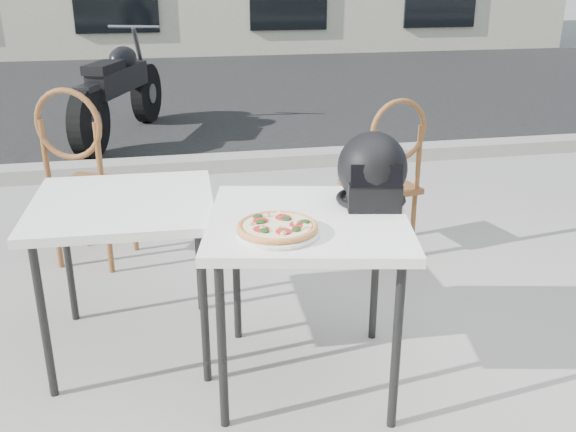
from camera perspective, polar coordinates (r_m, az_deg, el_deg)
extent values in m
plane|color=gray|center=(3.10, 11.07, -11.14)|extent=(80.00, 80.00, 0.00)
cube|color=black|center=(9.60, -5.13, 11.10)|extent=(30.00, 8.00, 0.00)
cube|color=gray|center=(5.73, -0.28, 5.06)|extent=(30.00, 0.25, 0.12)
cube|color=white|center=(2.50, 1.81, -0.50)|extent=(0.91, 0.91, 0.04)
cylinder|color=black|center=(2.39, -5.90, -11.48)|extent=(0.04, 0.04, 0.69)
cylinder|color=black|center=(2.41, 9.61, -11.43)|extent=(0.04, 0.04, 0.69)
cylinder|color=black|center=(2.95, -4.62, -4.86)|extent=(0.04, 0.04, 0.69)
cylinder|color=black|center=(2.96, 7.77, -4.87)|extent=(0.04, 0.04, 0.69)
cylinder|color=silver|center=(2.32, -0.96, -1.54)|extent=(0.38, 0.38, 0.01)
torus|color=silver|center=(2.32, -0.96, -1.40)|extent=(0.40, 0.40, 0.02)
cylinder|color=#D9904F|center=(2.31, -0.96, -1.08)|extent=(0.38, 0.38, 0.01)
torus|color=#D9904F|center=(2.31, -0.96, -0.94)|extent=(0.39, 0.39, 0.02)
cylinder|color=red|center=(2.31, -0.96, -0.91)|extent=(0.34, 0.34, 0.00)
cylinder|color=#FFECC3|center=(2.31, -0.96, -0.84)|extent=(0.33, 0.33, 0.00)
cylinder|color=red|center=(2.31, 0.82, -0.76)|extent=(0.08, 0.08, 0.00)
cylinder|color=red|center=(2.37, -0.45, -0.13)|extent=(0.08, 0.08, 0.00)
cylinder|color=red|center=(2.34, -2.45, -0.41)|extent=(0.08, 0.08, 0.00)
cylinder|color=red|center=(2.27, -2.40, -1.16)|extent=(0.08, 0.08, 0.00)
cylinder|color=red|center=(2.24, -0.40, -1.39)|extent=(0.08, 0.08, 0.00)
ellipsoid|color=#193A15|center=(2.35, -0.18, -0.24)|extent=(0.05, 0.05, 0.01)
ellipsoid|color=#193A15|center=(2.33, -2.39, -0.50)|extent=(0.05, 0.05, 0.01)
ellipsoid|color=#193A15|center=(2.26, 0.75, -1.17)|extent=(0.04, 0.05, 0.01)
ellipsoid|color=#193A15|center=(2.25, -2.12, -1.30)|extent=(0.05, 0.05, 0.01)
ellipsoid|color=#193A15|center=(2.33, 1.48, -0.50)|extent=(0.05, 0.04, 0.01)
ellipsoid|color=#193A15|center=(2.38, -2.70, -0.01)|extent=(0.05, 0.05, 0.01)
cylinder|color=#D6C883|center=(2.28, -0.88, -0.93)|extent=(0.02, 0.03, 0.02)
cylinder|color=#D6C883|center=(2.38, -1.80, 0.08)|extent=(0.03, 0.03, 0.02)
cylinder|color=#D6C883|center=(2.30, 0.72, -0.66)|extent=(0.02, 0.02, 0.02)
cylinder|color=#D6C883|center=(2.40, -0.83, 0.24)|extent=(0.02, 0.03, 0.02)
cylinder|color=#D6C883|center=(2.22, -0.40, -1.52)|extent=(0.03, 0.03, 0.02)
cylinder|color=#D6C883|center=(2.31, -3.32, -0.64)|extent=(0.02, 0.02, 0.02)
cylinder|color=#D6C883|center=(2.28, 1.51, -0.91)|extent=(0.02, 0.03, 0.02)
cylinder|color=#D6C883|center=(2.26, -2.28, -1.07)|extent=(0.03, 0.03, 0.02)
ellipsoid|color=black|center=(2.63, 7.50, 4.27)|extent=(0.34, 0.35, 0.30)
cube|color=black|center=(2.57, 7.66, 1.78)|extent=(0.23, 0.15, 0.12)
torus|color=black|center=(2.67, 7.37, 1.56)|extent=(0.34, 0.34, 0.03)
cube|color=black|center=(2.50, 7.88, 3.54)|extent=(0.20, 0.08, 0.09)
cube|color=brown|center=(3.87, 8.18, 2.61)|extent=(0.45, 0.45, 0.03)
cylinder|color=brown|center=(4.14, 8.70, 0.63)|extent=(0.04, 0.04, 0.41)
cylinder|color=brown|center=(3.99, 5.07, 0.03)|extent=(0.04, 0.04, 0.41)
cylinder|color=brown|center=(3.91, 11.03, -0.76)|extent=(0.04, 0.04, 0.41)
cylinder|color=brown|center=(3.76, 7.28, -1.45)|extent=(0.04, 0.04, 0.41)
cylinder|color=brown|center=(3.77, 11.54, 5.01)|extent=(0.04, 0.04, 0.39)
cylinder|color=brown|center=(3.61, 7.65, 4.54)|extent=(0.04, 0.04, 0.39)
torus|color=brown|center=(3.65, 9.81, 7.46)|extent=(0.36, 0.11, 0.37)
cube|color=white|center=(2.81, -14.48, 1.02)|extent=(0.79, 0.79, 0.04)
cylinder|color=black|center=(2.72, -20.90, -8.78)|extent=(0.04, 0.04, 0.68)
cylinder|color=black|center=(2.65, -7.47, -8.18)|extent=(0.04, 0.04, 0.68)
cylinder|color=black|center=(3.27, -18.99, -3.42)|extent=(0.04, 0.04, 0.68)
cylinder|color=black|center=(3.22, -7.97, -2.81)|extent=(0.04, 0.04, 0.68)
cube|color=brown|center=(3.90, -17.02, 2.52)|extent=(0.54, 0.54, 0.04)
cylinder|color=brown|center=(4.03, -13.57, -0.03)|extent=(0.04, 0.04, 0.45)
cylinder|color=brown|center=(4.18, -17.57, 0.31)|extent=(0.04, 0.04, 0.45)
cylinder|color=brown|center=(3.77, -15.67, -1.75)|extent=(0.04, 0.04, 0.45)
cylinder|color=brown|center=(3.92, -19.85, -1.31)|extent=(0.04, 0.04, 0.45)
cylinder|color=brown|center=(3.62, -16.42, 4.71)|extent=(0.04, 0.04, 0.42)
cylinder|color=brown|center=(3.78, -20.75, 4.89)|extent=(0.04, 0.04, 0.42)
torus|color=brown|center=(3.65, -18.98, 7.70)|extent=(0.37, 0.19, 0.40)
cylinder|color=black|center=(7.60, -12.46, 10.61)|extent=(0.35, 0.66, 0.66)
cylinder|color=slate|center=(7.60, -12.46, 10.61)|extent=(0.22, 0.26, 0.22)
cylinder|color=black|center=(6.21, -17.25, 7.93)|extent=(0.35, 0.66, 0.66)
cylinder|color=slate|center=(6.21, -17.25, 7.93)|extent=(0.22, 0.26, 0.22)
cube|color=black|center=(6.85, -14.84, 11.65)|extent=(0.57, 1.15, 0.24)
ellipsoid|color=black|center=(6.97, -14.47, 13.39)|extent=(0.38, 0.51, 0.25)
cube|color=black|center=(6.52, -16.07, 12.57)|extent=(0.39, 0.59, 0.09)
cylinder|color=slate|center=(7.46, -12.91, 13.13)|extent=(0.16, 0.35, 0.78)
cylinder|color=slate|center=(7.30, -13.53, 16.04)|extent=(0.55, 0.23, 0.04)
cube|color=black|center=(6.17, -17.48, 10.75)|extent=(0.23, 0.28, 0.05)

